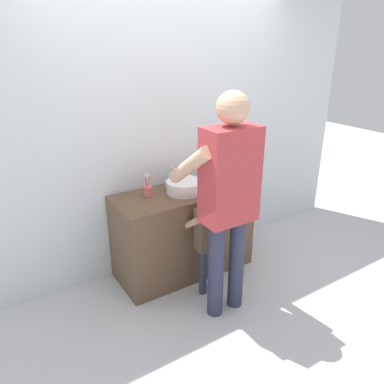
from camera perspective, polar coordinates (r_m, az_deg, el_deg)
ground_plane at (r=3.49m, az=1.36°, el=-14.00°), size 14.00×14.00×0.00m
back_wall at (r=3.42m, az=-4.28°, el=10.18°), size 4.40×0.08×2.70m
vanity_cabinet at (r=3.48m, az=-1.32°, el=-6.13°), size 1.26×0.54×0.81m
sink_basin at (r=3.27m, az=-1.22°, el=0.86°), size 0.32×0.32×0.11m
faucet at (r=3.42m, az=-2.94°, el=2.27°), size 0.18×0.14×0.18m
toothbrush_cup at (r=3.21m, az=-6.78°, el=0.19°), size 0.07×0.07×0.21m
child_toddler at (r=3.11m, az=2.48°, el=-6.53°), size 0.29×0.29×0.94m
adult_parent at (r=2.71m, az=5.58°, el=0.44°), size 0.55×0.57×1.77m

